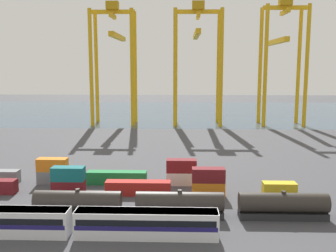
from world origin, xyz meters
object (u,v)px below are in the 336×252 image
passenger_train (72,222)px  shipping_container_5 (208,189)px  shipping_container_4 (138,188)px  gantry_crane_west (114,51)px  freight_tank_row (231,205)px  shipping_container_7 (279,189)px  gantry_crane_east (282,51)px  gantry_crane_central (197,50)px

passenger_train → shipping_container_5: size_ratio=6.78×
passenger_train → shipping_container_5: (20.31, 18.29, -0.84)m
shipping_container_4 → gantry_crane_west: bearing=101.9°
freight_tank_row → shipping_container_7: 14.84m
freight_tank_row → gantry_crane_east: (32.47, 102.70, 27.58)m
passenger_train → shipping_container_7: passenger_train is taller
passenger_train → shipping_container_4: passenger_train is taller
shipping_container_7 → gantry_crane_east: (22.28, 91.95, 28.41)m
gantry_crane_central → freight_tank_row: bearing=-89.2°
shipping_container_5 → shipping_container_7: (13.05, 0.00, 0.00)m
gantry_crane_west → gantry_crane_central: 33.88m
freight_tank_row → gantry_crane_west: bearing=109.0°
shipping_container_4 → gantry_crane_east: bearing=62.3°
freight_tank_row → gantry_crane_west: gantry_crane_west is taller
shipping_container_7 → gantry_crane_west: (-45.48, 91.93, 28.34)m
passenger_train → gantry_crane_east: (55.64, 110.24, 27.57)m
shipping_container_5 → gantry_crane_central: bearing=89.1°
freight_tank_row → gantry_crane_west: size_ratio=1.28×
shipping_container_4 → gantry_crane_central: gantry_crane_central is taller
shipping_container_5 → passenger_train: bearing=-138.0°
freight_tank_row → shipping_container_4: bearing=145.9°
shipping_container_4 → shipping_container_7: bearing=0.0°
shipping_container_4 → shipping_container_7: same height
shipping_container_4 → passenger_train: bearing=-111.7°
shipping_container_4 → freight_tank_row: bearing=-34.1°
shipping_container_5 → gantry_crane_west: 101.52m
passenger_train → gantry_crane_central: (21.76, 110.52, 27.87)m
freight_tank_row → gantry_crane_east: bearing=72.5°
freight_tank_row → shipping_container_5: size_ratio=10.35×
passenger_train → shipping_container_4: bearing=68.3°
gantry_crane_central → gantry_crane_east: (33.88, -0.28, -0.30)m
passenger_train → shipping_container_7: (33.36, 18.29, -0.84)m
passenger_train → gantry_crane_east: 126.52m
shipping_container_4 → shipping_container_5: (13.05, 0.00, 0.00)m
passenger_train → shipping_container_5: bearing=42.0°
gantry_crane_east → passenger_train: bearing=-116.8°
shipping_container_5 → gantry_crane_west: size_ratio=0.12×
passenger_train → gantry_crane_east: size_ratio=0.82×
shipping_container_7 → gantry_crane_east: gantry_crane_east is taller
gantry_crane_west → gantry_crane_east: bearing=0.0°
shipping_container_4 → shipping_container_5: 13.05m
freight_tank_row → shipping_container_4: freight_tank_row is taller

